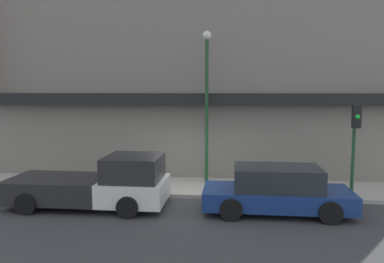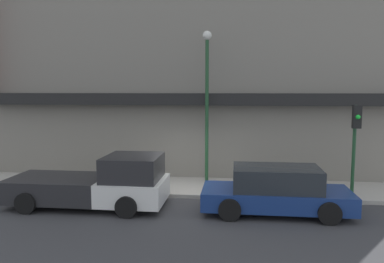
% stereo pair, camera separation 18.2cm
% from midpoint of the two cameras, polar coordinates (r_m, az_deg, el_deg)
% --- Properties ---
extents(ground_plane, '(80.00, 80.00, 0.00)m').
position_cam_midpoint_polar(ground_plane, '(13.84, -1.36, -10.19)').
color(ground_plane, '#38383A').
extents(sidewalk, '(36.00, 2.79, 0.14)m').
position_cam_midpoint_polar(sidewalk, '(15.16, -0.68, -8.44)').
color(sidewalk, '#ADA89E').
rests_on(sidewalk, ground).
extents(building, '(19.80, 3.80, 11.54)m').
position_cam_midpoint_polar(building, '(17.61, 0.35, 12.26)').
color(building, gray).
rests_on(building, ground).
extents(pickup_truck, '(5.33, 2.27, 1.77)m').
position_cam_midpoint_polar(pickup_truck, '(13.14, -14.39, -7.79)').
color(pickup_truck, white).
rests_on(pickup_truck, ground).
extents(parked_car, '(4.70, 2.05, 1.50)m').
position_cam_midpoint_polar(parked_car, '(12.44, 12.38, -8.76)').
color(parked_car, navy).
rests_on(parked_car, ground).
extents(fire_hydrant, '(0.19, 0.19, 0.62)m').
position_cam_midpoint_polar(fire_hydrant, '(15.13, -13.57, -7.16)').
color(fire_hydrant, yellow).
rests_on(fire_hydrant, sidewalk).
extents(street_lamp, '(0.36, 0.36, 6.12)m').
position_cam_midpoint_polar(street_lamp, '(15.08, 1.91, 6.26)').
color(street_lamp, '#1E4728').
rests_on(street_lamp, sidewalk).
extents(traffic_light, '(0.28, 0.42, 3.28)m').
position_cam_midpoint_polar(traffic_light, '(14.18, 23.25, -0.35)').
color(traffic_light, '#1E4728').
rests_on(traffic_light, sidewalk).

